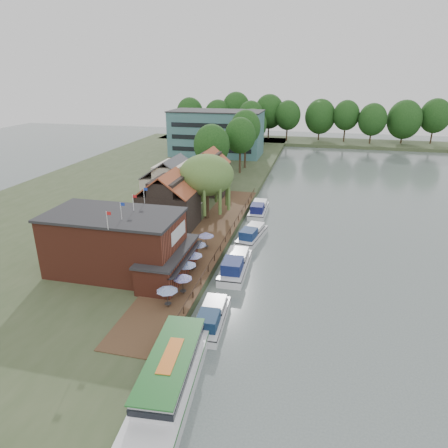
% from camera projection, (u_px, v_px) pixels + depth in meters
% --- Properties ---
extents(ground, '(260.00, 260.00, 0.00)m').
position_uv_depth(ground, '(251.00, 289.00, 45.64)').
color(ground, '#4F5B5A').
rests_on(ground, ground).
extents(land_bank, '(50.00, 140.00, 1.00)m').
position_uv_depth(land_bank, '(138.00, 187.00, 83.74)').
color(land_bank, '#384728').
rests_on(land_bank, ground).
extents(quay_deck, '(6.00, 50.00, 0.10)m').
position_uv_depth(quay_deck, '(207.00, 241.00, 56.08)').
color(quay_deck, '#47301E').
rests_on(quay_deck, land_bank).
extents(quay_rail, '(0.20, 49.00, 1.00)m').
position_uv_depth(quay_rail, '(226.00, 238.00, 55.79)').
color(quay_rail, black).
rests_on(quay_rail, land_bank).
extents(pub, '(20.00, 11.00, 7.30)m').
position_uv_depth(pub, '(131.00, 244.00, 46.10)').
color(pub, maroon).
rests_on(pub, land_bank).
extents(hotel_block, '(25.40, 12.40, 12.30)m').
position_uv_depth(hotel_block, '(216.00, 133.00, 111.39)').
color(hotel_block, '#38666B').
rests_on(hotel_block, land_bank).
extents(cottage_a, '(8.60, 7.60, 8.50)m').
position_uv_depth(cottage_a, '(169.00, 200.00, 59.72)').
color(cottage_a, black).
rests_on(cottage_a, land_bank).
extents(cottage_b, '(9.60, 8.60, 8.50)m').
position_uv_depth(cottage_b, '(173.00, 182.00, 69.45)').
color(cottage_b, beige).
rests_on(cottage_b, land_bank).
extents(cottage_c, '(7.60, 7.60, 8.50)m').
position_uv_depth(cottage_c, '(209.00, 172.00, 76.75)').
color(cottage_c, black).
rests_on(cottage_c, land_bank).
extents(willow, '(8.60, 8.60, 10.43)m').
position_uv_depth(willow, '(207.00, 187.00, 62.94)').
color(willow, '#476B2D').
rests_on(willow, land_bank).
extents(umbrella_0, '(2.20, 2.20, 2.38)m').
position_uv_depth(umbrella_0, '(168.00, 296.00, 39.88)').
color(umbrella_0, navy).
rests_on(umbrella_0, quay_deck).
extents(umbrella_1, '(2.09, 2.09, 2.38)m').
position_uv_depth(umbrella_1, '(183.00, 284.00, 42.21)').
color(umbrella_1, '#1B1B94').
rests_on(umbrella_1, quay_deck).
extents(umbrella_2, '(2.31, 2.31, 2.38)m').
position_uv_depth(umbrella_2, '(186.00, 270.00, 45.10)').
color(umbrella_2, '#1B3D98').
rests_on(umbrella_2, quay_deck).
extents(umbrella_3, '(2.26, 2.26, 2.38)m').
position_uv_depth(umbrella_3, '(193.00, 261.00, 47.39)').
color(umbrella_3, '#1B2999').
rests_on(umbrella_3, quay_deck).
extents(umbrella_4, '(2.39, 2.39, 2.38)m').
position_uv_depth(umbrella_4, '(197.00, 250.00, 50.33)').
color(umbrella_4, navy).
rests_on(umbrella_4, quay_deck).
extents(umbrella_5, '(2.20, 2.20, 2.38)m').
position_uv_depth(umbrella_5, '(206.00, 240.00, 53.04)').
color(umbrella_5, navy).
rests_on(umbrella_5, quay_deck).
extents(cruiser_0, '(3.37, 9.14, 2.15)m').
position_uv_depth(cruiser_0, '(212.00, 315.00, 39.01)').
color(cruiser_0, silver).
rests_on(cruiser_0, ground).
extents(cruiser_1, '(3.59, 10.30, 2.49)m').
position_uv_depth(cruiser_1, '(235.00, 263.00, 49.20)').
color(cruiser_1, silver).
rests_on(cruiser_1, ground).
extents(cruiser_2, '(4.33, 9.63, 2.23)m').
position_uv_depth(cruiser_2, '(252.00, 233.00, 58.66)').
color(cruiser_2, silver).
rests_on(cruiser_2, ground).
extents(cruiser_3, '(3.21, 9.62, 2.31)m').
position_uv_depth(cruiser_3, '(259.00, 208.00, 69.27)').
color(cruiser_3, white).
rests_on(cruiser_3, ground).
extents(tour_boat, '(5.18, 14.54, 3.11)m').
position_uv_depth(tour_boat, '(169.00, 377.00, 30.38)').
color(tour_boat, silver).
rests_on(tour_boat, ground).
extents(swan, '(0.44, 0.44, 0.44)m').
position_uv_depth(swan, '(185.00, 357.00, 34.53)').
color(swan, white).
rests_on(swan, ground).
extents(bank_tree_0, '(7.80, 7.80, 11.91)m').
position_uv_depth(bank_tree_0, '(212.00, 152.00, 86.46)').
color(bank_tree_0, '#143811').
rests_on(bank_tree_0, land_bank).
extents(bank_tree_1, '(7.09, 7.09, 12.75)m').
position_uv_depth(bank_tree_1, '(240.00, 146.00, 91.34)').
color(bank_tree_1, '#143811').
rests_on(bank_tree_1, land_bank).
extents(bank_tree_2, '(7.22, 7.22, 13.90)m').
position_uv_depth(bank_tree_2, '(245.00, 139.00, 96.13)').
color(bank_tree_2, '#143811').
rests_on(bank_tree_2, land_bank).
extents(bank_tree_3, '(7.88, 7.88, 11.09)m').
position_uv_depth(bank_tree_3, '(235.00, 132.00, 116.80)').
color(bank_tree_3, '#143811').
rests_on(bank_tree_3, land_bank).
extents(bank_tree_4, '(8.59, 8.59, 11.54)m').
position_uv_depth(bank_tree_4, '(253.00, 127.00, 125.14)').
color(bank_tree_4, '#143811').
rests_on(bank_tree_4, land_bank).
extents(bank_tree_5, '(8.46, 8.46, 13.34)m').
position_uv_depth(bank_tree_5, '(251.00, 121.00, 132.94)').
color(bank_tree_5, '#143811').
rests_on(bank_tree_5, land_bank).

